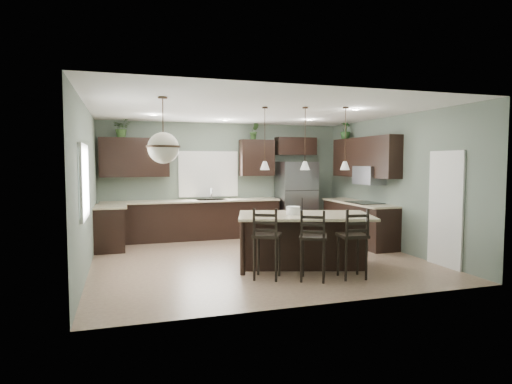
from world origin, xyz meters
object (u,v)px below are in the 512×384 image
object	(u,v)px
kitchen_island	(304,240)
bar_stool_left	(267,243)
refrigerator	(296,198)
bar_stool_center	(313,245)
bar_stool_right	(352,243)
plant_back_left	(122,128)
serving_dish	(293,210)

from	to	relation	value
kitchen_island	bar_stool_left	distance (m)	1.07
refrigerator	bar_stool_left	xyz separation A→B (m)	(-2.03, -3.67, -0.36)
kitchen_island	bar_stool_center	xyz separation A→B (m)	(-0.24, -0.88, 0.10)
refrigerator	bar_stool_left	distance (m)	4.21
bar_stool_right	plant_back_left	bearing A→B (deg)	135.85
bar_stool_right	bar_stool_center	bearing A→B (deg)	-178.91
bar_stool_left	bar_stool_right	distance (m)	1.35
refrigerator	plant_back_left	bearing A→B (deg)	176.52
refrigerator	serving_dish	distance (m)	3.31
serving_dish	bar_stool_right	world-z (taller)	bar_stool_right
plant_back_left	serving_dish	bearing A→B (deg)	-49.14
bar_stool_left	bar_stool_center	bearing A→B (deg)	3.23
refrigerator	kitchen_island	world-z (taller)	refrigerator
bar_stool_center	plant_back_left	bearing A→B (deg)	151.19
bar_stool_left	bar_stool_right	bearing A→B (deg)	12.14
bar_stool_left	bar_stool_center	xyz separation A→B (m)	(0.65, -0.30, -0.01)
bar_stool_center	bar_stool_right	xyz separation A→B (m)	(0.64, -0.07, 0.00)
kitchen_island	bar_stool_right	bearing A→B (deg)	-50.08
refrigerator	serving_dish	size ratio (longest dim) A/B	7.71
bar_stool_center	plant_back_left	xyz separation A→B (m)	(-2.80, 4.22, 2.06)
serving_dish	bar_stool_left	distance (m)	1.04
refrigerator	bar_stool_center	size ratio (longest dim) A/B	1.65
bar_stool_left	bar_stool_center	distance (m)	0.72
refrigerator	plant_back_left	xyz separation A→B (m)	(-4.17, 0.25, 1.69)
bar_stool_center	plant_back_left	distance (m)	5.47
serving_dish	bar_stool_right	bearing A→B (deg)	-59.24
kitchen_island	bar_stool_right	world-z (taller)	bar_stool_right
plant_back_left	refrigerator	bearing A→B (deg)	-3.48
kitchen_island	bar_stool_center	bearing A→B (deg)	-88.51
serving_dish	plant_back_left	distance (m)	4.64
serving_dish	bar_stool_right	xyz separation A→B (m)	(0.60, -1.00, -0.43)
serving_dish	bar_stool_left	world-z (taller)	bar_stool_left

